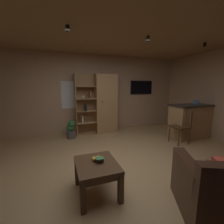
{
  "coord_description": "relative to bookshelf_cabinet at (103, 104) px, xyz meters",
  "views": [
    {
      "loc": [
        -1.01,
        -2.46,
        1.58
      ],
      "look_at": [
        0.0,
        0.4,
        1.05
      ],
      "focal_mm": 24.27,
      "sensor_mm": 36.0,
      "label": 1
    }
  ],
  "objects": [
    {
      "name": "floor",
      "position": [
        -0.4,
        -2.4,
        -0.97
      ],
      "size": [
        6.59,
        5.28,
        0.02
      ],
      "primitive_type": "cube",
      "color": "tan",
      "rests_on": "ground"
    },
    {
      "name": "wall_back",
      "position": [
        -0.4,
        0.27,
        0.33
      ],
      "size": [
        6.71,
        0.06,
        2.58
      ],
      "primitive_type": "cube",
      "color": "tan",
      "rests_on": "ground"
    },
    {
      "name": "ceiling",
      "position": [
        -0.4,
        -2.4,
        1.63
      ],
      "size": [
        6.59,
        5.28,
        0.02
      ],
      "primitive_type": "cube",
      "color": "#8E6B47"
    },
    {
      "name": "window_pane_back",
      "position": [
        -0.93,
        0.24,
        0.32
      ],
      "size": [
        0.77,
        0.01,
        0.87
      ],
      "primitive_type": "cube",
      "color": "white"
    },
    {
      "name": "bookshelf_cabinet",
      "position": [
        0.0,
        0.0,
        0.0
      ],
      "size": [
        1.36,
        0.41,
        1.95
      ],
      "color": "#A87F51",
      "rests_on": "ground"
    },
    {
      "name": "kitchen_bar_counter",
      "position": [
        2.45,
        -1.42,
        -0.45
      ],
      "size": [
        1.47,
        0.63,
        1.02
      ],
      "color": "#A87F51",
      "rests_on": "ground"
    },
    {
      "name": "tissue_box",
      "position": [
        2.56,
        -1.36,
        0.11
      ],
      "size": [
        0.15,
        0.15,
        0.11
      ],
      "primitive_type": "cube",
      "rotation": [
        0.0,
        0.0,
        -0.37
      ],
      "color": "#598CBF",
      "rests_on": "kitchen_bar_counter"
    },
    {
      "name": "coffee_table",
      "position": [
        -0.94,
        -2.87,
        -0.58
      ],
      "size": [
        0.58,
        0.68,
        0.48
      ],
      "color": "#4C331E",
      "rests_on": "ground"
    },
    {
      "name": "table_book_0",
      "position": [
        -0.89,
        -2.82,
        -0.48
      ],
      "size": [
        0.12,
        0.12,
        0.03
      ],
      "primitive_type": "cube",
      "rotation": [
        0.0,
        0.0,
        -0.15
      ],
      "color": "brown",
      "rests_on": "coffee_table"
    },
    {
      "name": "table_book_1",
      "position": [
        -0.92,
        -2.8,
        -0.45
      ],
      "size": [
        0.13,
        0.1,
        0.02
      ],
      "primitive_type": "cube",
      "rotation": [
        0.0,
        0.0,
        0.14
      ],
      "color": "gold",
      "rests_on": "coffee_table"
    },
    {
      "name": "table_book_2",
      "position": [
        -0.89,
        -2.86,
        -0.43
      ],
      "size": [
        0.12,
        0.12,
        0.02
      ],
      "primitive_type": "cube",
      "rotation": [
        0.0,
        0.0,
        -0.12
      ],
      "color": "#387247",
      "rests_on": "coffee_table"
    },
    {
      "name": "dining_chair",
      "position": [
        1.77,
        -1.68,
        -0.44
      ],
      "size": [
        0.43,
        0.43,
        0.92
      ],
      "color": "#4C331E",
      "rests_on": "ground"
    },
    {
      "name": "potted_floor_plant",
      "position": [
        -1.1,
        -0.28,
        -0.69
      ],
      "size": [
        0.27,
        0.25,
        0.55
      ],
      "color": "#4C4C51",
      "rests_on": "ground"
    },
    {
      "name": "wall_mounted_tv",
      "position": [
        1.56,
        0.21,
        0.55
      ],
      "size": [
        0.88,
        0.06,
        0.49
      ],
      "color": "black"
    },
    {
      "name": "track_light_spot_1",
      "position": [
        -1.2,
        -2.07,
        1.55
      ],
      "size": [
        0.07,
        0.07,
        0.09
      ],
      "primitive_type": "cylinder",
      "color": "black"
    },
    {
      "name": "track_light_spot_2",
      "position": [
        0.37,
        -2.02,
        1.55
      ],
      "size": [
        0.07,
        0.07,
        0.09
      ],
      "primitive_type": "cylinder",
      "color": "black"
    },
    {
      "name": "track_light_spot_3",
      "position": [
        1.85,
        -2.08,
        1.55
      ],
      "size": [
        0.07,
        0.07,
        0.09
      ],
      "primitive_type": "cylinder",
      "color": "black"
    }
  ]
}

